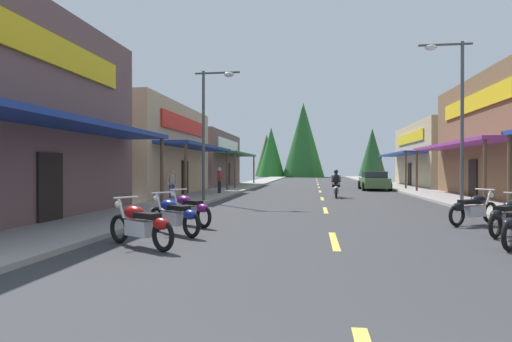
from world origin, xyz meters
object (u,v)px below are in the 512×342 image
at_px(motorcycle_parked_left_2, 189,209).
at_px(parked_car_curbside, 374,181).
at_px(motorcycle_parked_left_0, 141,224).
at_px(pedestrian_by_shop, 172,182).
at_px(streetlamp_right, 454,101).
at_px(rider_cruising_lead, 336,186).
at_px(motorcycle_parked_right_3, 473,208).
at_px(streetlamp_left, 210,117).
at_px(pedestrian_browsing, 219,179).
at_px(motorcycle_parked_right_2, 508,215).
at_px(motorcycle_parked_left_1, 174,215).

distance_m(motorcycle_parked_left_2, parked_car_curbside, 22.03).
bearing_deg(motorcycle_parked_left_0, pedestrian_by_shop, -42.70).
relative_size(streetlamp_right, rider_cruising_lead, 3.23).
bearing_deg(motorcycle_parked_right_3, motorcycle_parked_left_0, 173.93).
distance_m(streetlamp_left, parked_car_curbside, 16.25).
relative_size(motorcycle_parked_right_3, pedestrian_browsing, 1.06).
distance_m(motorcycle_parked_right_3, pedestrian_browsing, 15.78).
bearing_deg(motorcycle_parked_left_2, motorcycle_parked_right_2, -145.81).
bearing_deg(streetlamp_left, motorcycle_parked_left_1, -81.16).
bearing_deg(pedestrian_by_shop, motorcycle_parked_right_3, -175.08).
bearing_deg(motorcycle_parked_left_1, motorcycle_parked_left_0, 122.31).
relative_size(motorcycle_parked_left_0, pedestrian_by_shop, 1.18).
bearing_deg(pedestrian_browsing, pedestrian_by_shop, 79.50).
relative_size(motorcycle_parked_right_2, pedestrian_by_shop, 1.01).
bearing_deg(motorcycle_parked_right_2, motorcycle_parked_right_3, 47.71).
xyz_separation_m(pedestrian_browsing, parked_car_curbside, (10.25, 7.28, -0.30)).
height_order(motorcycle_parked_right_3, pedestrian_browsing, pedestrian_browsing).
height_order(motorcycle_parked_left_1, pedestrian_browsing, pedestrian_browsing).
distance_m(motorcycle_parked_left_1, pedestrian_by_shop, 10.91).
relative_size(motorcycle_parked_right_2, motorcycle_parked_left_0, 0.85).
distance_m(motorcycle_parked_right_2, motorcycle_parked_left_2, 8.30).
relative_size(streetlamp_right, pedestrian_browsing, 4.08).
height_order(streetlamp_right, motorcycle_parked_left_2, streetlamp_right).
bearing_deg(streetlamp_right, motorcycle_parked_right_2, -98.53).
bearing_deg(streetlamp_right, parked_car_curbside, 95.37).
xyz_separation_m(pedestrian_by_shop, pedestrian_browsing, (1.41, 4.55, 0.06)).
height_order(streetlamp_left, motorcycle_parked_left_2, streetlamp_left).
relative_size(motorcycle_parked_right_3, motorcycle_parked_left_2, 1.03).
bearing_deg(pedestrian_browsing, motorcycle_parked_left_1, 105.54).
height_order(motorcycle_parked_right_2, motorcycle_parked_left_1, same).
height_order(pedestrian_by_shop, parked_car_curbside, pedestrian_by_shop).
distance_m(motorcycle_parked_left_1, motorcycle_parked_left_2, 1.59).
bearing_deg(rider_cruising_lead, streetlamp_right, -136.50).
bearing_deg(pedestrian_browsing, motorcycle_parked_left_2, 106.07).
bearing_deg(pedestrian_by_shop, motorcycle_parked_left_2, 149.52).
height_order(streetlamp_left, parked_car_curbside, streetlamp_left).
relative_size(motorcycle_parked_left_1, pedestrian_by_shop, 1.11).
bearing_deg(motorcycle_parked_right_2, pedestrian_browsing, 80.91).
bearing_deg(streetlamp_left, rider_cruising_lead, 34.72).
distance_m(streetlamp_right, motorcycle_parked_left_0, 14.29).
height_order(streetlamp_left, rider_cruising_lead, streetlamp_left).
relative_size(streetlamp_right, pedestrian_by_shop, 4.33).
bearing_deg(motorcycle_parked_right_2, rider_cruising_lead, 59.32).
distance_m(motorcycle_parked_right_2, motorcycle_parked_left_0, 8.73).
relative_size(pedestrian_by_shop, pedestrian_browsing, 0.94).
bearing_deg(motorcycle_parked_left_1, rider_cruising_lead, -72.52).
distance_m(motorcycle_parked_left_0, pedestrian_by_shop, 12.48).
bearing_deg(rider_cruising_lead, streetlamp_left, 126.76).
bearing_deg(motorcycle_parked_right_2, parked_car_curbside, 44.28).
height_order(motorcycle_parked_right_2, motorcycle_parked_right_3, same).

